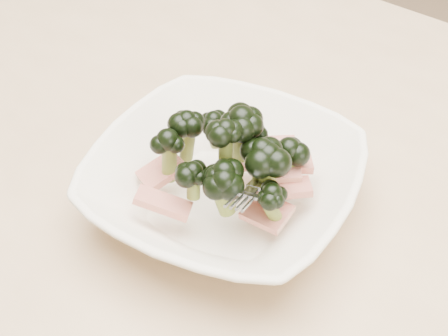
{
  "coord_description": "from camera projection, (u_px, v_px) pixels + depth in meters",
  "views": [
    {
      "loc": [
        0.28,
        -0.4,
        1.2
      ],
      "look_at": [
        0.02,
        -0.07,
        0.8
      ],
      "focal_mm": 50.0,
      "sensor_mm": 36.0,
      "label": 1
    }
  ],
  "objects": [
    {
      "name": "broccoli_dish",
      "position": [
        226.0,
        179.0,
        0.59
      ],
      "size": [
        0.29,
        0.29,
        0.12
      ],
      "color": "#EFE4CA",
      "rests_on": "dining_table"
    },
    {
      "name": "dining_table",
      "position": [
        246.0,
        222.0,
        0.73
      ],
      "size": [
        1.2,
        0.8,
        0.75
      ],
      "color": "tan",
      "rests_on": "ground"
    }
  ]
}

